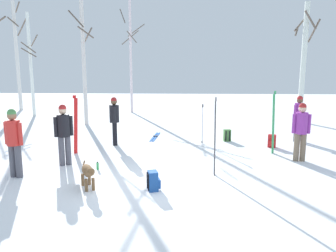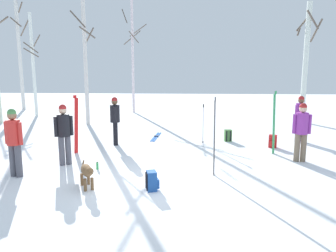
{
  "view_description": "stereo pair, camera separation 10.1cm",
  "coord_description": "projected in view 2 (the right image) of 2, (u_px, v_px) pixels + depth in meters",
  "views": [
    {
      "loc": [
        0.65,
        -7.07,
        2.61
      ],
      "look_at": [
        0.18,
        2.13,
        1.0
      ],
      "focal_mm": 33.61,
      "sensor_mm": 36.0,
      "label": 1
    },
    {
      "loc": [
        0.75,
        -7.06,
        2.61
      ],
      "look_at": [
        0.18,
        2.13,
        1.0
      ],
      "focal_mm": 33.61,
      "sensor_mm": 36.0,
      "label": 2
    }
  ],
  "objects": [
    {
      "name": "birch_tree_0",
      "position": [
        20.0,
        50.0,
        20.99
      ],
      "size": [
        1.07,
        1.24,
        7.82
      ],
      "color": "silver",
      "rests_on": "ground_plane"
    },
    {
      "name": "ski_pair_lying_0",
      "position": [
        156.0,
        137.0,
        12.66
      ],
      "size": [
        0.29,
        1.73,
        0.05
      ],
      "color": "blue",
      "rests_on": "ground_plane"
    },
    {
      "name": "ski_poles_0",
      "position": [
        203.0,
        123.0,
        11.32
      ],
      "size": [
        0.07,
        0.23,
        1.44
      ],
      "color": "#B2B2BC",
      "rests_on": "ground_plane"
    },
    {
      "name": "water_bottle_0",
      "position": [
        97.0,
        166.0,
        8.45
      ],
      "size": [
        0.06,
        0.06,
        0.22
      ],
      "color": "green",
      "rests_on": "ground_plane"
    },
    {
      "name": "birch_tree_5",
      "position": [
        306.0,
        61.0,
        15.81
      ],
      "size": [
        1.16,
        1.04,
        5.98
      ],
      "color": "silver",
      "rests_on": "ground_plane"
    },
    {
      "name": "backpack_0",
      "position": [
        228.0,
        136.0,
        11.85
      ],
      "size": [
        0.28,
        0.3,
        0.44
      ],
      "color": "#4C7F3F",
      "rests_on": "ground_plane"
    },
    {
      "name": "birch_tree_3",
      "position": [
        85.0,
        51.0,
        14.98
      ],
      "size": [
        1.14,
        1.05,
        7.03
      ],
      "color": "silver",
      "rests_on": "ground_plane"
    },
    {
      "name": "ground_plane",
      "position": [
        155.0,
        183.0,
        7.44
      ],
      "size": [
        60.0,
        60.0,
        0.0
      ],
      "primitive_type": "plane",
      "color": "white"
    },
    {
      "name": "ski_pair_planted_1",
      "position": [
        214.0,
        137.0,
        7.88
      ],
      "size": [
        0.03,
        0.23,
        1.99
      ],
      "color": "black",
      "rests_on": "ground_plane"
    },
    {
      "name": "birch_tree_4",
      "position": [
        133.0,
        52.0,
        19.63
      ],
      "size": [
        1.53,
        1.54,
        7.32
      ],
      "color": "silver",
      "rests_on": "ground_plane"
    },
    {
      "name": "person_3",
      "position": [
        300.0,
        116.0,
        11.67
      ],
      "size": [
        0.46,
        0.34,
        1.72
      ],
      "color": "#4C4C56",
      "rests_on": "ground_plane"
    },
    {
      "name": "birch_tree_2",
      "position": [
        33.0,
        64.0,
        18.15
      ],
      "size": [
        0.78,
        1.01,
        5.89
      ],
      "color": "white",
      "rests_on": "ground_plane"
    },
    {
      "name": "ski_pair_planted_2",
      "position": [
        76.0,
        125.0,
        10.03
      ],
      "size": [
        0.15,
        0.2,
        1.87
      ],
      "color": "red",
      "rests_on": "ground_plane"
    },
    {
      "name": "person_2",
      "position": [
        302.0,
        128.0,
        9.06
      ],
      "size": [
        0.52,
        0.34,
        1.72
      ],
      "color": "#72604C",
      "rests_on": "ground_plane"
    },
    {
      "name": "backpack_2",
      "position": [
        152.0,
        181.0,
        6.94
      ],
      "size": [
        0.33,
        0.31,
        0.44
      ],
      "color": "#1E4C99",
      "rests_on": "ground_plane"
    },
    {
      "name": "backpack_1",
      "position": [
        273.0,
        141.0,
        10.87
      ],
      "size": [
        0.31,
        0.33,
        0.44
      ],
      "color": "red",
      "rests_on": "ground_plane"
    },
    {
      "name": "person_0",
      "position": [
        64.0,
        131.0,
        8.73
      ],
      "size": [
        0.45,
        0.34,
        1.72
      ],
      "color": "#4C4C56",
      "rests_on": "ground_plane"
    },
    {
      "name": "person_1",
      "position": [
        115.0,
        118.0,
        11.16
      ],
      "size": [
        0.34,
        0.51,
        1.72
      ],
      "color": "black",
      "rests_on": "ground_plane"
    },
    {
      "name": "dog",
      "position": [
        87.0,
        172.0,
        7.04
      ],
      "size": [
        0.5,
        0.8,
        0.57
      ],
      "color": "brown",
      "rests_on": "ground_plane"
    },
    {
      "name": "person_4",
      "position": [
        14.0,
        138.0,
        7.73
      ],
      "size": [
        0.51,
        0.34,
        1.72
      ],
      "color": "#4C4C56",
      "rests_on": "ground_plane"
    },
    {
      "name": "ski_pair_planted_0",
      "position": [
        274.0,
        123.0,
        9.87
      ],
      "size": [
        0.18,
        0.22,
        2.01
      ],
      "color": "green",
      "rests_on": "ground_plane"
    }
  ]
}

